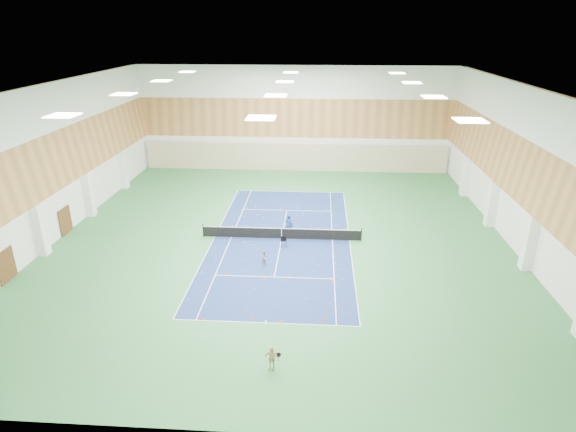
% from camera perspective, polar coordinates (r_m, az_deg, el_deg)
% --- Properties ---
extents(ground, '(40.00, 40.00, 0.00)m').
position_cam_1_polar(ground, '(39.03, -0.77, -2.71)').
color(ground, '#30713C').
rests_on(ground, ground).
extents(room_shell, '(36.00, 40.00, 12.00)m').
position_cam_1_polar(room_shell, '(36.95, -0.82, 5.79)').
color(room_shell, white).
rests_on(room_shell, ground).
extents(wood_cladding, '(36.00, 40.00, 8.00)m').
position_cam_1_polar(wood_cladding, '(36.45, -0.83, 8.82)').
color(wood_cladding, '#BA7B45').
rests_on(wood_cladding, room_shell).
extents(ceiling_light_grid, '(21.40, 25.40, 0.06)m').
position_cam_1_polar(ceiling_light_grid, '(35.78, -0.87, 14.95)').
color(ceiling_light_grid, white).
rests_on(ceiling_light_grid, room_shell).
extents(court_surface, '(10.97, 23.77, 0.01)m').
position_cam_1_polar(court_surface, '(39.03, -0.77, -2.70)').
color(court_surface, navy).
rests_on(court_surface, ground).
extents(tennis_balls_scatter, '(10.57, 22.77, 0.07)m').
position_cam_1_polar(tennis_balls_scatter, '(39.01, -0.77, -2.65)').
color(tennis_balls_scatter, '#DFF129').
rests_on(tennis_balls_scatter, ground).
extents(tennis_net, '(12.80, 0.10, 1.10)m').
position_cam_1_polar(tennis_net, '(38.81, -0.78, -1.97)').
color(tennis_net, black).
rests_on(tennis_net, ground).
extents(back_curtain, '(35.40, 0.16, 3.20)m').
position_cam_1_polar(back_curtain, '(57.12, 0.79, 6.98)').
color(back_curtain, '#C6B793').
rests_on(back_curtain, ground).
extents(door_left_a, '(0.08, 1.80, 2.20)m').
position_cam_1_polar(door_left_a, '(37.55, -30.41, -5.10)').
color(door_left_a, '#593319').
rests_on(door_left_a, ground).
extents(door_left_b, '(0.08, 1.80, 2.20)m').
position_cam_1_polar(door_left_b, '(43.74, -24.89, -0.50)').
color(door_left_b, '#593319').
rests_on(door_left_b, ground).
extents(coach, '(0.82, 0.69, 1.91)m').
position_cam_1_polar(coach, '(39.16, 0.10, -1.09)').
color(coach, navy).
rests_on(coach, ground).
extents(child_court, '(0.69, 0.67, 1.13)m').
position_cam_1_polar(child_court, '(34.71, -2.75, -4.97)').
color(child_court, gray).
rests_on(child_court, ground).
extents(child_apron, '(0.79, 0.41, 1.29)m').
position_cam_1_polar(child_apron, '(25.06, -1.98, -16.49)').
color(child_apron, tan).
rests_on(child_apron, ground).
extents(ball_cart, '(0.51, 0.51, 0.80)m').
position_cam_1_polar(ball_cart, '(37.50, -0.52, -3.09)').
color(ball_cart, black).
rests_on(ball_cart, ground).
extents(cone_svc_a, '(0.19, 0.19, 0.21)m').
position_cam_1_polar(cone_svc_a, '(33.92, -7.08, -6.67)').
color(cone_svc_a, orange).
rests_on(cone_svc_a, ground).
extents(cone_svc_b, '(0.20, 0.20, 0.22)m').
position_cam_1_polar(cone_svc_b, '(33.09, -3.07, -7.29)').
color(cone_svc_b, orange).
rests_on(cone_svc_b, ground).
extents(cone_svc_c, '(0.20, 0.20, 0.22)m').
position_cam_1_polar(cone_svc_c, '(32.90, -0.09, -7.45)').
color(cone_svc_c, orange).
rests_on(cone_svc_c, ground).
extents(cone_svc_d, '(0.19, 0.19, 0.21)m').
position_cam_1_polar(cone_svc_d, '(32.88, 5.36, -7.58)').
color(cone_svc_d, orange).
rests_on(cone_svc_d, ground).
extents(cone_base_a, '(0.19, 0.19, 0.21)m').
position_cam_1_polar(cone_base_a, '(29.33, -10.23, -11.82)').
color(cone_base_a, '#F43F0C').
rests_on(cone_base_a, ground).
extents(cone_base_b, '(0.19, 0.19, 0.21)m').
position_cam_1_polar(cone_base_b, '(29.03, -4.37, -11.88)').
color(cone_base_b, orange).
rests_on(cone_base_b, ground).
extents(cone_base_c, '(0.19, 0.19, 0.21)m').
position_cam_1_polar(cone_base_c, '(28.65, -0.88, -12.32)').
color(cone_base_c, orange).
rests_on(cone_base_c, ground).
extents(cone_base_d, '(0.22, 0.22, 0.25)m').
position_cam_1_polar(cone_base_d, '(28.90, 4.38, -12.02)').
color(cone_base_d, '#F65E0C').
rests_on(cone_base_d, ground).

